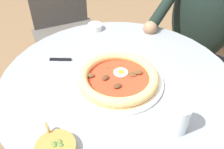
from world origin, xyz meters
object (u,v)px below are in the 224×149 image
water_glass (178,119)px  cafe_chair_diner (204,42)px  ramekin_capers (95,27)px  olive_pan (56,148)px  cafe_chair_spare_near (65,24)px  diner_person (193,49)px  steak_knife (53,59)px  pizza_on_plate (118,78)px  dining_table (117,112)px

water_glass → cafe_chair_diner: 0.96m
ramekin_capers → olive_pan: bearing=-78.2°
cafe_chair_spare_near → diner_person: bearing=-0.2°
water_glass → steak_knife: (-0.54, 0.20, -0.04)m
water_glass → cafe_chair_diner: cafe_chair_diner is taller
pizza_on_plate → water_glass: (0.23, -0.15, 0.02)m
diner_person → cafe_chair_spare_near: size_ratio=1.32×
dining_table → cafe_chair_spare_near: (-0.56, 0.62, 0.02)m
pizza_on_plate → cafe_chair_diner: cafe_chair_diner is taller
water_glass → steak_knife: size_ratio=0.45×
diner_person → pizza_on_plate: bearing=-113.8°
cafe_chair_diner → cafe_chair_spare_near: cafe_chair_spare_near is taller
dining_table → cafe_chair_spare_near: bearing=132.0°
pizza_on_plate → water_glass: size_ratio=3.41×
diner_person → cafe_chair_diner: size_ratio=1.42×
pizza_on_plate → ramekin_capers: bearing=123.0°
pizza_on_plate → cafe_chair_diner: 0.87m
diner_person → steak_knife: bearing=-134.8°
water_glass → ramekin_capers: (-0.46, 0.50, -0.03)m
olive_pan → cafe_chair_diner: 1.20m
steak_knife → ramekin_capers: (0.08, 0.30, 0.01)m
diner_person → cafe_chair_diner: 0.14m
diner_person → cafe_chair_diner: (0.06, 0.13, -0.02)m
water_glass → ramekin_capers: 0.67m
diner_person → cafe_chair_spare_near: bearing=179.8°
ramekin_capers → diner_person: size_ratio=0.06×
water_glass → steak_knife: bearing=159.7°
pizza_on_plate → cafe_chair_diner: bearing=65.9°
ramekin_capers → dining_table: bearing=-56.1°
dining_table → diner_person: 0.68m
ramekin_capers → cafe_chair_diner: cafe_chair_diner is taller
steak_knife → cafe_chair_spare_near: bearing=113.8°
dining_table → water_glass: bearing=-35.5°
cafe_chair_diner → diner_person: bearing=-115.9°
water_glass → olive_pan: bearing=-149.6°
olive_pan → cafe_chair_diner: (0.43, 1.10, -0.23)m
steak_knife → pizza_on_plate: bearing=-9.3°
steak_knife → cafe_chair_diner: size_ratio=0.26×
steak_knife → ramekin_capers: ramekin_capers is taller
pizza_on_plate → ramekin_capers: size_ratio=4.82×
dining_table → steak_knife: steak_knife is taller
olive_pan → cafe_chair_diner: bearing=68.7°
steak_knife → olive_pan: size_ratio=1.81×
cafe_chair_diner → dining_table: bearing=-115.2°
dining_table → cafe_chair_spare_near: size_ratio=1.02×
dining_table → cafe_chair_diner: size_ratio=1.10×
dining_table → olive_pan: size_ratio=7.54×
pizza_on_plate → steak_knife: size_ratio=1.55×
ramekin_capers → cafe_chair_spare_near: bearing=139.1°
steak_knife → diner_person: bearing=45.2°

